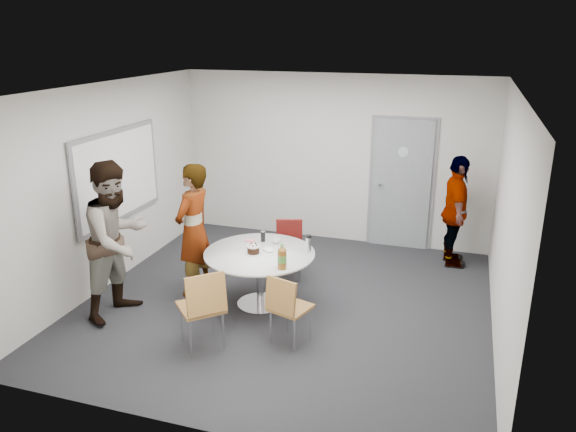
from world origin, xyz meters
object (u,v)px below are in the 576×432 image
(whiteboard, at_px, (118,175))
(chair_near_right, at_px, (286,304))
(person_right, at_px, (455,212))
(person_left, at_px, (117,240))
(door, at_px, (401,184))
(table, at_px, (261,260))
(chair_near_left, at_px, (203,303))
(person_main, at_px, (194,230))
(chair_far, at_px, (289,243))

(whiteboard, height_order, chair_near_right, whiteboard)
(chair_near_right, distance_m, person_right, 3.34)
(person_left, bearing_deg, door, -30.93)
(table, height_order, chair_near_left, table)
(whiteboard, distance_m, person_left, 1.30)
(whiteboard, bearing_deg, person_left, -59.13)
(door, relative_size, whiteboard, 1.12)
(person_main, bearing_deg, person_left, -30.33)
(chair_near_left, bearing_deg, chair_near_right, -18.31)
(person_main, xyz_separation_m, person_left, (-0.61, -0.79, 0.08))
(whiteboard, height_order, table, whiteboard)
(chair_far, height_order, person_left, person_left)
(whiteboard, xyz_separation_m, chair_near_right, (2.77, -1.14, -0.95))
(chair_far, height_order, person_right, person_right)
(table, height_order, person_left, person_left)
(chair_near_right, relative_size, chair_far, 1.02)
(chair_far, xyz_separation_m, person_right, (2.18, 1.09, 0.34))
(whiteboard, bearing_deg, person_right, 21.64)
(door, height_order, chair_far, door)
(chair_near_right, distance_m, chair_far, 1.87)
(whiteboard, relative_size, person_main, 1.08)
(table, relative_size, chair_near_right, 1.66)
(whiteboard, height_order, person_right, whiteboard)
(chair_near_left, xyz_separation_m, person_right, (2.45, 3.27, 0.25))
(table, height_order, person_main, person_main)
(table, distance_m, chair_near_right, 1.00)
(door, bearing_deg, chair_near_right, -103.10)
(person_main, height_order, person_left, person_left)
(table, xyz_separation_m, chair_near_left, (-0.22, -1.18, -0.04))
(person_left, bearing_deg, chair_near_left, -99.20)
(person_left, xyz_separation_m, person_right, (3.80, 2.78, -0.14))
(person_main, bearing_deg, door, 144.49)
(person_right, bearing_deg, whiteboard, 102.91)
(whiteboard, xyz_separation_m, table, (2.18, -0.34, -0.83))
(table, height_order, chair_near_right, table)
(chair_near_left, xyz_separation_m, chair_near_right, (0.81, 0.38, -0.08))
(whiteboard, distance_m, table, 2.36)
(door, height_order, chair_near_right, door)
(chair_near_left, relative_size, person_right, 0.57)
(chair_near_left, distance_m, person_right, 4.09)
(door, distance_m, person_left, 4.43)
(door, distance_m, person_right, 1.02)
(person_left, bearing_deg, whiteboard, 41.59)
(door, bearing_deg, chair_far, -129.35)
(person_left, bearing_deg, table, -55.42)
(chair_far, bearing_deg, chair_near_left, 66.67)
(chair_near_left, height_order, person_main, person_main)
(chair_near_right, height_order, chair_far, chair_near_right)
(person_main, relative_size, person_left, 0.91)
(person_right, bearing_deg, person_left, 117.49)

